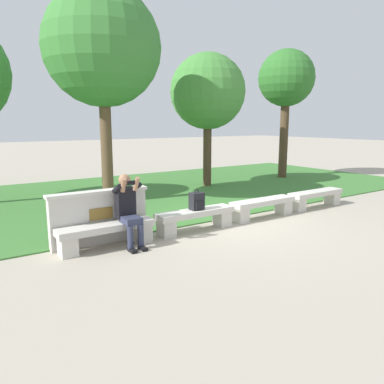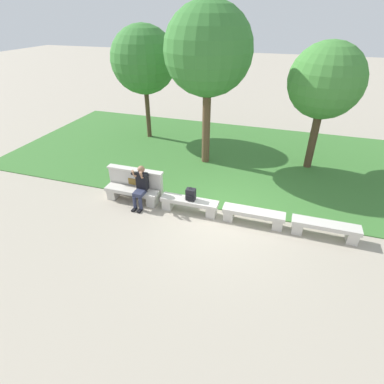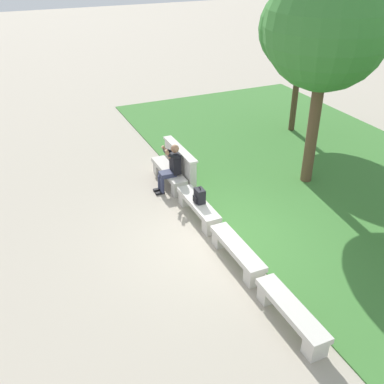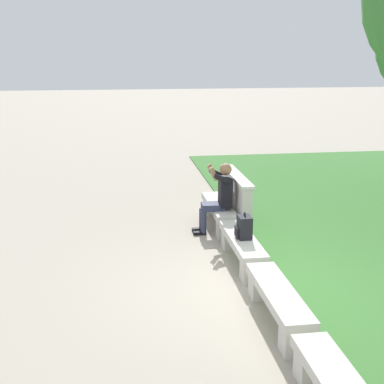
% 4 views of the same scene
% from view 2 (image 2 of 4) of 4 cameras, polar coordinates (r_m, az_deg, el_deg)
% --- Properties ---
extents(ground_plane, '(80.00, 80.00, 0.00)m').
position_cam_2_polar(ground_plane, '(9.09, 5.33, -4.80)').
color(ground_plane, '#A89E8C').
extents(grass_strip, '(19.60, 8.00, 0.03)m').
position_cam_2_polar(grass_strip, '(12.84, 9.82, 6.42)').
color(grass_strip, '#3D7533').
rests_on(grass_strip, ground).
extents(bench_main, '(1.77, 0.40, 0.45)m').
position_cam_2_polar(bench_main, '(9.82, -11.36, -0.27)').
color(bench_main, beige).
rests_on(bench_main, ground).
extents(bench_near, '(1.77, 0.40, 0.45)m').
position_cam_2_polar(bench_near, '(9.13, -0.53, -2.23)').
color(bench_near, beige).
rests_on(bench_near, ground).
extents(bench_mid, '(1.77, 0.40, 0.45)m').
position_cam_2_polar(bench_mid, '(8.82, 11.59, -4.33)').
color(bench_mid, beige).
rests_on(bench_mid, ground).
extents(bench_far, '(1.77, 0.40, 0.45)m').
position_cam_2_polar(bench_far, '(8.93, 24.03, -6.26)').
color(bench_far, beige).
rests_on(bench_far, ground).
extents(backrest_wall_with_plaque, '(1.89, 0.24, 1.01)m').
position_cam_2_polar(backrest_wall_with_plaque, '(9.96, -10.60, 1.79)').
color(backrest_wall_with_plaque, beige).
rests_on(backrest_wall_with_plaque, ground).
extents(person_photographer, '(0.48, 0.73, 1.32)m').
position_cam_2_polar(person_photographer, '(9.37, -9.74, 1.40)').
color(person_photographer, black).
rests_on(person_photographer, ground).
extents(backpack, '(0.28, 0.24, 0.43)m').
position_cam_2_polar(backpack, '(8.95, -0.25, -0.48)').
color(backpack, black).
rests_on(backpack, bench_near).
extents(tree_behind_wall, '(3.08, 3.08, 5.71)m').
position_cam_2_polar(tree_behind_wall, '(11.24, 3.09, 25.24)').
color(tree_behind_wall, brown).
rests_on(tree_behind_wall, ground).
extents(tree_left_background, '(2.84, 2.84, 4.91)m').
position_cam_2_polar(tree_left_background, '(14.22, -9.17, 23.54)').
color(tree_left_background, '#4C3826').
rests_on(tree_left_background, ground).
extents(tree_far_back, '(2.56, 2.56, 4.55)m').
position_cam_2_polar(tree_far_back, '(11.80, 24.14, 18.64)').
color(tree_far_back, '#4C3826').
rests_on(tree_far_back, ground).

